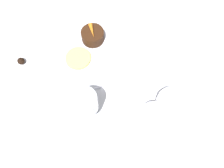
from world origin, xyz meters
The scene contains 11 objects.
ground_plane centered at (0.00, 0.00, 0.00)m, with size 3.00×3.00×0.00m, color white.
dinner_plate centered at (0.03, -0.05, 0.01)m, with size 0.27×0.27×0.01m.
saucer centered at (-0.22, 0.13, 0.01)m, with size 0.14×0.14×0.01m.
coffee_cup centered at (-0.22, 0.14, 0.04)m, with size 0.11×0.08×0.05m.
spoon centered at (-0.17, 0.13, 0.01)m, with size 0.08×0.08×0.00m.
wine_glass centered at (0.01, 0.15, 0.08)m, with size 0.07×0.07×0.12m.
fork centered at (-0.16, -0.04, 0.00)m, with size 0.04×0.18×0.01m.
dessert_cake centered at (0.00, -0.10, 0.03)m, with size 0.07×0.07×0.04m.
carrot_garnish centered at (0.00, -0.10, 0.06)m, with size 0.03×0.05×0.01m.
pineapple_slice centered at (0.04, -0.02, 0.02)m, with size 0.08×0.08×0.01m.
chocolate_truffle centered at (0.22, -0.02, 0.01)m, with size 0.02×0.02×0.02m.
Camera 1 is at (-0.06, 0.32, 0.61)m, focal length 35.00 mm.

